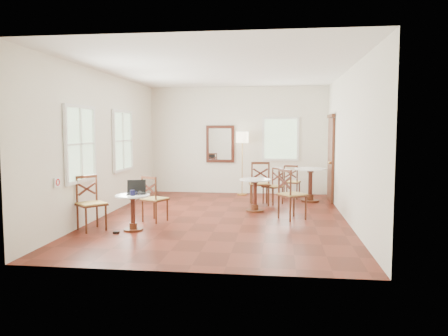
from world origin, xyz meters
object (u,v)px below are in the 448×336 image
object	(u,v)px
laptop	(136,190)
navy_mug	(133,193)
cafe_table_near	(133,208)
chair_back_a	(292,182)
chair_mid_a	(260,183)
cafe_table_back	(310,181)
mouse	(137,193)
chair_mid_b	(291,194)
cafe_table_mid	(255,191)
water_glass	(140,193)
chair_near_a	(154,199)
chair_near_b	(91,203)
chair_back_b	(274,186)
floor_lamp	(242,141)
power_adapter	(116,232)

from	to	relation	value
laptop	navy_mug	size ratio (longest dim) A/B	3.11
cafe_table_near	chair_back_a	size ratio (longest dim) A/B	0.72
chair_mid_a	chair_back_a	bearing A→B (deg)	-133.53
cafe_table_near	cafe_table_back	size ratio (longest dim) A/B	0.77
mouse	navy_mug	size ratio (longest dim) A/B	0.78
chair_mid_b	navy_mug	world-z (taller)	chair_mid_b
cafe_table_near	mouse	size ratio (longest dim) A/B	6.55
cafe_table_mid	navy_mug	world-z (taller)	navy_mug
navy_mug	water_glass	distance (m)	0.13
chair_near_a	laptop	distance (m)	0.69
chair_mid_a	navy_mug	xyz separation A→B (m)	(-2.12, -3.01, 0.17)
navy_mug	chair_near_a	bearing A→B (deg)	81.64
chair_near_b	mouse	size ratio (longest dim) A/B	9.95
cafe_table_near	chair_back_b	distance (m)	4.01
cafe_table_mid	chair_back_a	world-z (taller)	chair_back_a
water_glass	chair_back_b	bearing A→B (deg)	54.39
chair_near_a	navy_mug	distance (m)	0.92
water_glass	cafe_table_mid	bearing A→B (deg)	48.51
chair_mid_b	mouse	bearing A→B (deg)	77.92
chair_near_a	navy_mug	xyz separation A→B (m)	(-0.13, -0.88, 0.24)
cafe_table_near	floor_lamp	world-z (taller)	floor_lamp
chair_near_b	laptop	size ratio (longest dim) A/B	2.49
cafe_table_mid	navy_mug	distance (m)	3.00
chair_mid_a	chair_near_b	bearing A→B (deg)	37.94
mouse	power_adapter	bearing A→B (deg)	-117.16
chair_mid_b	floor_lamp	world-z (taller)	floor_lamp
floor_lamp	cafe_table_back	bearing A→B (deg)	-26.96
chair_mid_a	chair_back_b	size ratio (longest dim) A/B	1.20
laptop	navy_mug	world-z (taller)	laptop
cafe_table_mid	chair_mid_a	distance (m)	0.84
water_glass	chair_near_b	bearing A→B (deg)	178.25
chair_back_a	chair_mid_b	bearing A→B (deg)	101.15
chair_mid_a	chair_back_a	xyz separation A→B (m)	(0.79, 1.10, -0.08)
chair_mid_b	mouse	size ratio (longest dim) A/B	10.39
chair_back_a	water_glass	xyz separation A→B (m)	(-2.79, -4.11, 0.25)
mouse	power_adapter	size ratio (longest dim) A/B	0.97
chair_near_a	chair_back_a	bearing A→B (deg)	-106.34
chair_mid_a	mouse	bearing A→B (deg)	45.55
cafe_table_back	chair_near_b	world-z (taller)	chair_near_b
chair_near_a	chair_near_b	size ratio (longest dim) A/B	0.93
cafe_table_near	chair_mid_a	bearing A→B (deg)	53.68
cafe_table_mid	chair_mid_b	size ratio (longest dim) A/B	0.71
chair_near_a	chair_back_b	xyz separation A→B (m)	(2.32, 2.37, -0.02)
chair_mid_b	mouse	xyz separation A→B (m)	(-2.81, -1.24, 0.15)
cafe_table_mid	chair_near_b	bearing A→B (deg)	-142.99
water_glass	laptop	bearing A→B (deg)	119.81
chair_near_a	mouse	bearing A→B (deg)	104.38
chair_back_b	laptop	distance (m)	3.88
chair_near_a	chair_near_b	distance (m)	1.25
cafe_table_near	power_adapter	size ratio (longest dim) A/B	6.37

